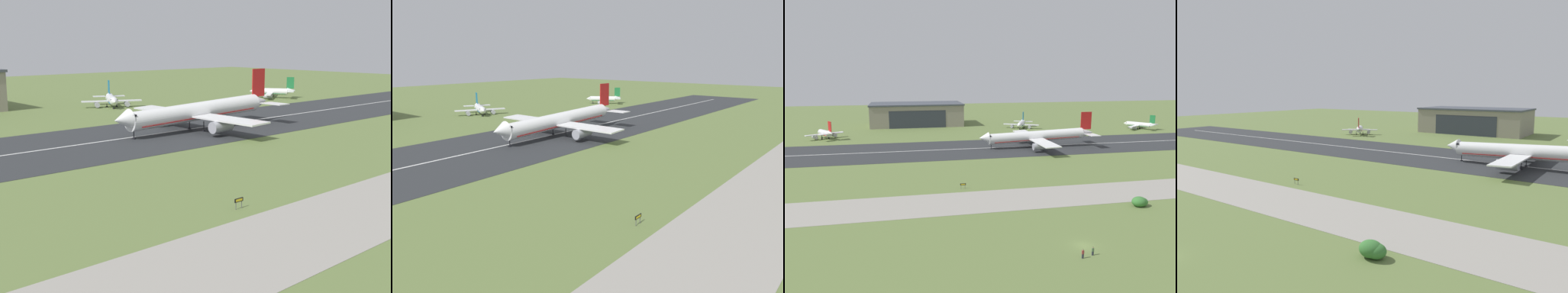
# 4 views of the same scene
# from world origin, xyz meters

# --- Properties ---
(ground_plane) EXTENTS (620.06, 620.06, 0.00)m
(ground_plane) POSITION_xyz_m (0.00, 51.11, 0.00)
(ground_plane) COLOR olive
(runway_strip) EXTENTS (380.06, 43.47, 0.06)m
(runway_strip) POSITION_xyz_m (0.00, 102.23, 0.03)
(runway_strip) COLOR #2B2D30
(runway_strip) RESTS_ON ground_plane
(runway_centreline) EXTENTS (342.06, 0.70, 0.01)m
(runway_centreline) POSITION_xyz_m (0.00, 102.23, 0.07)
(runway_centreline) COLOR silver
(runway_centreline) RESTS_ON runway_strip
(taxiway_road) EXTENTS (285.05, 17.59, 0.05)m
(taxiway_road) POSITION_xyz_m (0.00, 30.46, 0.03)
(taxiway_road) COLOR gray
(taxiway_road) RESTS_ON ground_plane
(hangar_building) EXTENTS (59.43, 31.80, 14.50)m
(hangar_building) POSITION_xyz_m (-24.16, 189.57, 7.27)
(hangar_building) COLOR gray
(hangar_building) RESTS_ON ground_plane
(airplane_landing) EXTENTS (55.54, 47.83, 15.99)m
(airplane_landing) POSITION_xyz_m (26.68, 99.46, 5.09)
(airplane_landing) COLOR white
(airplane_landing) RESTS_ON ground_plane
(airplane_parked_west) EXTENTS (18.76, 18.01, 9.81)m
(airplane_parked_west) POSITION_xyz_m (-73.53, 143.46, 3.07)
(airplane_parked_west) COLOR white
(airplane_parked_west) RESTS_ON ground_plane
(airplane_parked_centre) EXTENTS (21.04, 20.02, 9.07)m
(airplane_parked_centre) POSITION_xyz_m (109.08, 142.52, 2.64)
(airplane_parked_centre) COLOR white
(airplane_parked_centre) RESTS_ON ground_plane
(airplane_parked_east) EXTENTS (20.89, 20.88, 9.40)m
(airplane_parked_east) POSITION_xyz_m (39.05, 160.80, 2.73)
(airplane_parked_east) COLOR white
(airplane_parked_east) RESTS_ON ground_plane
(shrub_clump) EXTENTS (4.34, 3.24, 2.63)m
(shrub_clump) POSITION_xyz_m (24.89, 18.17, 1.25)
(shrub_clump) COLOR #387533
(shrub_clump) RESTS_ON ground_plane
(runway_sign) EXTENTS (1.73, 0.13, 1.62)m
(runway_sign) POSITION_xyz_m (-17.38, 42.74, 1.22)
(runway_sign) COLOR #4C4C51
(runway_sign) RESTS_ON ground_plane
(spectator_left) EXTENTS (0.40, 0.24, 1.82)m
(spectator_left) POSITION_xyz_m (-2.69, -4.77, 0.96)
(spectator_left) COLOR #282B38
(spectator_left) RESTS_ON ground_plane
(spectator_right) EXTENTS (0.40, 0.24, 1.69)m
(spectator_right) POSITION_xyz_m (-0.29, -4.04, 0.88)
(spectator_right) COLOR #282B38
(spectator_right) RESTS_ON ground_plane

